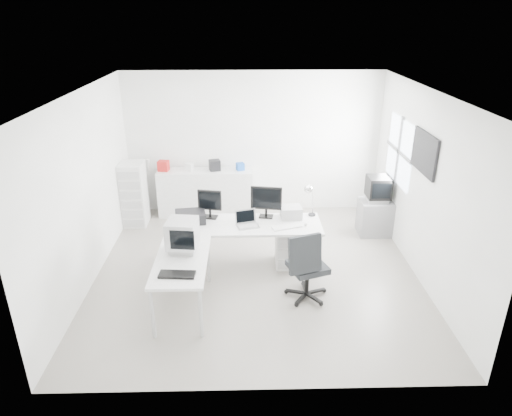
{
  "coord_description": "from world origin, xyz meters",
  "views": [
    {
      "loc": [
        -0.16,
        -6.29,
        3.81
      ],
      "look_at": [
        0.0,
        0.2,
        1.0
      ],
      "focal_mm": 32.0,
      "sensor_mm": 36.0,
      "label": 1
    }
  ],
  "objects_px": {
    "crt_tv": "(378,189)",
    "drawer_pedestal": "(288,247)",
    "inkjet_printer": "(190,217)",
    "laser_printer": "(291,212)",
    "filing_cabinet": "(134,194)",
    "lcd_monitor_large": "(266,202)",
    "side_desk": "(183,283)",
    "laptop": "(248,220)",
    "office_chair": "(308,264)",
    "main_desk": "(245,245)",
    "lcd_monitor_small": "(210,204)",
    "crt_monitor": "(182,237)",
    "tv_cabinet": "(375,217)",
    "sideboard": "(206,192)"
  },
  "relations": [
    {
      "from": "main_desk",
      "to": "drawer_pedestal",
      "type": "relative_size",
      "value": 4.0
    },
    {
      "from": "lcd_monitor_large",
      "to": "crt_tv",
      "type": "relative_size",
      "value": 1.04
    },
    {
      "from": "lcd_monitor_small",
      "to": "sideboard",
      "type": "distance_m",
      "value": 1.92
    },
    {
      "from": "crt_monitor",
      "to": "laser_printer",
      "type": "bearing_deg",
      "value": 40.48
    },
    {
      "from": "side_desk",
      "to": "drawer_pedestal",
      "type": "relative_size",
      "value": 2.33
    },
    {
      "from": "lcd_monitor_large",
      "to": "sideboard",
      "type": "xyz_separation_m",
      "value": [
        -1.13,
        1.83,
        -0.54
      ]
    },
    {
      "from": "inkjet_printer",
      "to": "lcd_monitor_small",
      "type": "xyz_separation_m",
      "value": [
        0.3,
        0.15,
        0.16
      ]
    },
    {
      "from": "inkjet_printer",
      "to": "lcd_monitor_small",
      "type": "relative_size",
      "value": 0.97
    },
    {
      "from": "inkjet_printer",
      "to": "laser_printer",
      "type": "relative_size",
      "value": 1.42
    },
    {
      "from": "filing_cabinet",
      "to": "drawer_pedestal",
      "type": "bearing_deg",
      "value": -29.9
    },
    {
      "from": "laptop",
      "to": "office_chair",
      "type": "height_order",
      "value": "office_chair"
    },
    {
      "from": "side_desk",
      "to": "lcd_monitor_small",
      "type": "bearing_deg",
      "value": 77.47
    },
    {
      "from": "main_desk",
      "to": "laptop",
      "type": "distance_m",
      "value": 0.49
    },
    {
      "from": "tv_cabinet",
      "to": "filing_cabinet",
      "type": "bearing_deg",
      "value": 173.16
    },
    {
      "from": "main_desk",
      "to": "tv_cabinet",
      "type": "bearing_deg",
      "value": 25.0
    },
    {
      "from": "side_desk",
      "to": "lcd_monitor_large",
      "type": "bearing_deg",
      "value": 48.37
    },
    {
      "from": "laser_printer",
      "to": "crt_monitor",
      "type": "bearing_deg",
      "value": -150.63
    },
    {
      "from": "inkjet_printer",
      "to": "tv_cabinet",
      "type": "relative_size",
      "value": 0.72
    },
    {
      "from": "crt_monitor",
      "to": "office_chair",
      "type": "xyz_separation_m",
      "value": [
        1.74,
        -0.05,
        -0.42
      ]
    },
    {
      "from": "main_desk",
      "to": "sideboard",
      "type": "xyz_separation_m",
      "value": [
        -0.78,
        2.08,
        0.09
      ]
    },
    {
      "from": "laser_printer",
      "to": "crt_tv",
      "type": "relative_size",
      "value": 0.65
    },
    {
      "from": "crt_tv",
      "to": "lcd_monitor_small",
      "type": "bearing_deg",
      "value": -163.58
    },
    {
      "from": "crt_monitor",
      "to": "sideboard",
      "type": "distance_m",
      "value": 2.97
    },
    {
      "from": "side_desk",
      "to": "inkjet_printer",
      "type": "distance_m",
      "value": 1.28
    },
    {
      "from": "inkjet_printer",
      "to": "filing_cabinet",
      "type": "relative_size",
      "value": 0.38
    },
    {
      "from": "side_desk",
      "to": "crt_monitor",
      "type": "height_order",
      "value": "crt_monitor"
    },
    {
      "from": "crt_tv",
      "to": "drawer_pedestal",
      "type": "bearing_deg",
      "value": -147.84
    },
    {
      "from": "lcd_monitor_large",
      "to": "filing_cabinet",
      "type": "bearing_deg",
      "value": 159.93
    },
    {
      "from": "lcd_monitor_small",
      "to": "sideboard",
      "type": "height_order",
      "value": "lcd_monitor_small"
    },
    {
      "from": "side_desk",
      "to": "crt_tv",
      "type": "xyz_separation_m",
      "value": [
        3.25,
        2.22,
        0.5
      ]
    },
    {
      "from": "side_desk",
      "to": "laptop",
      "type": "relative_size",
      "value": 4.24
    },
    {
      "from": "inkjet_printer",
      "to": "laptop",
      "type": "bearing_deg",
      "value": -21.09
    },
    {
      "from": "lcd_monitor_small",
      "to": "crt_monitor",
      "type": "relative_size",
      "value": 1.1
    },
    {
      "from": "laser_printer",
      "to": "lcd_monitor_small",
      "type": "bearing_deg",
      "value": 174.27
    },
    {
      "from": "side_desk",
      "to": "tv_cabinet",
      "type": "relative_size",
      "value": 2.16
    },
    {
      "from": "crt_tv",
      "to": "sideboard",
      "type": "relative_size",
      "value": 0.27
    },
    {
      "from": "side_desk",
      "to": "filing_cabinet",
      "type": "relative_size",
      "value": 1.14
    },
    {
      "from": "tv_cabinet",
      "to": "sideboard",
      "type": "xyz_separation_m",
      "value": [
        -3.18,
        0.96,
        0.14
      ]
    },
    {
      "from": "laser_printer",
      "to": "inkjet_printer",
      "type": "bearing_deg",
      "value": 179.88
    },
    {
      "from": "side_desk",
      "to": "crt_monitor",
      "type": "xyz_separation_m",
      "value": [
        0.0,
        0.25,
        0.59
      ]
    },
    {
      "from": "main_desk",
      "to": "crt_monitor",
      "type": "relative_size",
      "value": 5.49
    },
    {
      "from": "inkjet_printer",
      "to": "office_chair",
      "type": "relative_size",
      "value": 0.42
    },
    {
      "from": "drawer_pedestal",
      "to": "lcd_monitor_large",
      "type": "bearing_deg",
      "value": 150.26
    },
    {
      "from": "drawer_pedestal",
      "to": "filing_cabinet",
      "type": "xyz_separation_m",
      "value": [
        -2.8,
        1.61,
        0.31
      ]
    },
    {
      "from": "tv_cabinet",
      "to": "sideboard",
      "type": "relative_size",
      "value": 0.35
    },
    {
      "from": "office_chair",
      "to": "main_desk",
      "type": "bearing_deg",
      "value": 114.93
    },
    {
      "from": "lcd_monitor_small",
      "to": "lcd_monitor_large",
      "type": "bearing_deg",
      "value": 11.89
    },
    {
      "from": "lcd_monitor_large",
      "to": "side_desk",
      "type": "bearing_deg",
      "value": -121.78
    },
    {
      "from": "inkjet_printer",
      "to": "laptop",
      "type": "xyz_separation_m",
      "value": [
        0.9,
        -0.2,
        0.02
      ]
    },
    {
      "from": "laptop",
      "to": "tv_cabinet",
      "type": "relative_size",
      "value": 0.51
    }
  ]
}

